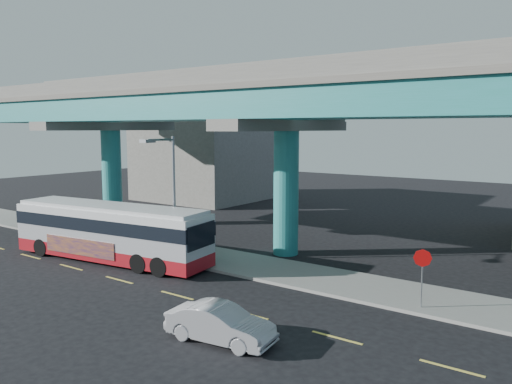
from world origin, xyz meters
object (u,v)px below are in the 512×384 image
Objects in this scene: parked_car at (58,216)px; transit_bus at (110,230)px; stop_sign at (422,266)px; sedan at (220,324)px; street_lamp at (167,180)px.

transit_bus is at bearing -94.65° from parked_car.
stop_sign is at bearing -78.66° from parked_car.
parked_car is (-11.01, 3.83, -0.89)m from transit_bus.
parked_car is at bearing 179.49° from stop_sign.
sedan is 8.76m from stop_sign.
stop_sign is (13.95, 0.72, -2.80)m from street_lamp.
street_lamp is (14.06, -2.28, 3.85)m from parked_car.
stop_sign reaches higher than parked_car.
street_lamp reaches higher than stop_sign.
sedan is at bearing -121.51° from stop_sign.
parked_car reaches higher than sedan.
sedan is 0.91× the size of parked_car.
parked_car is at bearing 62.57° from sedan.
stop_sign is at bearing 0.40° from transit_bus.
stop_sign is (28.01, -1.56, 1.05)m from parked_car.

